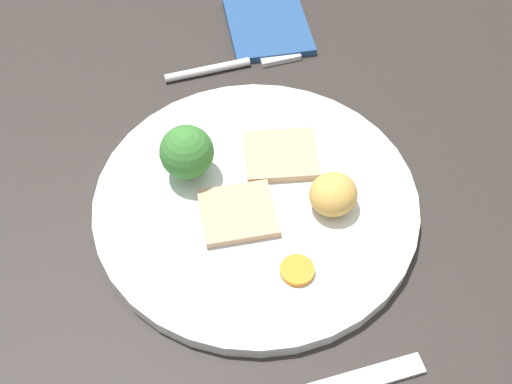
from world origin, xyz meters
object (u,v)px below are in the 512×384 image
object	(u,v)px
meat_slice_under	(281,155)
carrot_coin_front	(297,270)
dinner_plate	(256,203)
broccoli_floret	(187,153)
folded_napkin	(268,26)
roast_potato_left	(333,194)
meat_slice_main	(238,213)
fork	(238,64)

from	to	relation	value
meat_slice_under	carrot_coin_front	xyz separation A→B (cm)	(12.65, -1.68, -0.13)
dinner_plate	broccoli_floret	bearing A→B (deg)	-128.16
meat_slice_under	broccoli_floret	bearing A→B (deg)	-90.38
carrot_coin_front	folded_napkin	bearing A→B (deg)	171.07
roast_potato_left	broccoli_floret	distance (cm)	13.82
meat_slice_main	roast_potato_left	bearing A→B (deg)	84.90
carrot_coin_front	broccoli_floret	xyz separation A→B (cm)	(-12.71, -7.22, 2.68)
meat_slice_main	roast_potato_left	world-z (taller)	roast_potato_left
meat_slice_main	roast_potato_left	size ratio (longest dim) A/B	1.48
dinner_plate	carrot_coin_front	distance (cm)	8.60
dinner_plate	folded_napkin	xyz separation A→B (cm)	(-24.79, 6.92, -0.30)
dinner_plate	roast_potato_left	size ratio (longest dim) A/B	6.73
meat_slice_under	broccoli_floret	world-z (taller)	broccoli_floret
meat_slice_under	folded_napkin	world-z (taller)	meat_slice_under
meat_slice_main	carrot_coin_front	world-z (taller)	meat_slice_main
broccoli_floret	carrot_coin_front	bearing A→B (deg)	29.62
meat_slice_under	carrot_coin_front	world-z (taller)	meat_slice_under
dinner_plate	fork	size ratio (longest dim) A/B	1.96
meat_slice_main	meat_slice_under	xyz separation A→B (cm)	(-5.80, 5.40, 0.00)
broccoli_floret	meat_slice_main	bearing A→B (deg)	30.91
folded_napkin	meat_slice_under	bearing A→B (deg)	-9.75
dinner_plate	meat_slice_main	size ratio (longest dim) A/B	4.54
meat_slice_under	broccoli_floret	xyz separation A→B (cm)	(-0.06, -8.91, 2.56)
fork	roast_potato_left	bearing A→B (deg)	-82.88
fork	folded_napkin	world-z (taller)	fork
meat_slice_main	carrot_coin_front	size ratio (longest dim) A/B	2.22
fork	folded_napkin	xyz separation A→B (cm)	(-5.59, 4.73, 0.01)
dinner_plate	roast_potato_left	bearing A→B (deg)	70.73
broccoli_floret	fork	xyz separation A→B (cm)	(-14.87, 7.70, -3.97)
meat_slice_main	meat_slice_under	distance (cm)	7.92
dinner_plate	roast_potato_left	world-z (taller)	roast_potato_left
dinner_plate	fork	xyz separation A→B (cm)	(-19.20, 2.19, -0.31)
folded_napkin	dinner_plate	bearing A→B (deg)	-15.59
roast_potato_left	folded_napkin	distance (cm)	27.22
roast_potato_left	folded_napkin	world-z (taller)	roast_potato_left
meat_slice_under	folded_napkin	distance (cm)	20.87
carrot_coin_front	roast_potato_left	bearing A→B (deg)	141.48
meat_slice_under	fork	xyz separation A→B (cm)	(-14.93, -1.21, -1.41)
roast_potato_left	meat_slice_main	bearing A→B (deg)	-95.10
dinner_plate	broccoli_floret	size ratio (longest dim) A/B	5.42
broccoli_floret	fork	size ratio (longest dim) A/B	0.36
roast_potato_left	folded_napkin	xyz separation A→B (cm)	(-27.08, 0.37, -2.74)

